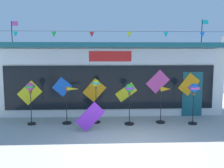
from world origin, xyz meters
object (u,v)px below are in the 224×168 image
kite_shop_building (109,76)px  wind_spinner_far_left (30,92)px  wind_spinner_right (164,99)px  display_kite_on_ground (90,117)px  wind_spinner_center_right (130,94)px  wind_spinner_far_right (194,93)px  wind_spinner_center_left (96,91)px  wind_spinner_left (70,101)px

kite_shop_building → wind_spinner_far_left: kite_shop_building is taller
wind_spinner_right → display_kite_on_ground: 3.15m
display_kite_on_ground → wind_spinner_center_right: bearing=28.2°
wind_spinner_center_right → wind_spinner_far_right: same height
wind_spinner_right → wind_spinner_far_right: size_ratio=0.91×
wind_spinner_right → kite_shop_building: bearing=123.6°
wind_spinner_center_left → display_kite_on_ground: 1.39m
wind_spinner_far_left → wind_spinner_center_right: 3.91m
wind_spinner_center_left → wind_spinner_center_right: (1.33, -0.32, -0.09)m
wind_spinner_center_right → wind_spinner_far_right: (2.55, -0.07, 0.05)m
wind_spinner_right → display_kite_on_ground: bearing=-161.2°
wind_spinner_far_right → wind_spinner_right: bearing=167.3°
wind_spinner_left → display_kite_on_ground: wind_spinner_left is taller
wind_spinner_far_right → display_kite_on_ground: size_ratio=1.65×
wind_spinner_left → display_kite_on_ground: size_ratio=1.51×
wind_spinner_far_left → wind_spinner_center_right: wind_spinner_far_left is taller
wind_spinner_center_left → wind_spinner_center_right: bearing=-13.5°
wind_spinner_center_left → wind_spinner_far_right: 3.89m
kite_shop_building → wind_spinner_far_left: (-3.20, -3.20, -0.36)m
wind_spinner_center_right → wind_spinner_far_left: bearing=177.1°
wind_spinner_far_left → wind_spinner_center_left: (2.58, 0.12, 0.03)m
display_kite_on_ground → kite_shop_building: bearing=79.0°
kite_shop_building → wind_spinner_right: size_ratio=7.11×
wind_spinner_center_left → wind_spinner_far_right: bearing=-5.6°
wind_spinner_far_left → wind_spinner_center_left: bearing=2.7°
wind_spinner_far_right → display_kite_on_ground: 4.20m
wind_spinner_center_left → display_kite_on_ground: bearing=-99.7°
wind_spinner_left → wind_spinner_center_left: wind_spinner_center_left is taller
wind_spinner_left → display_kite_on_ground: bearing=-51.7°
kite_shop_building → wind_spinner_center_left: bearing=-101.5°
wind_spinner_left → wind_spinner_far_right: 4.93m
wind_spinner_center_left → wind_spinner_left: bearing=-175.9°
wind_spinner_center_right → display_kite_on_ground: (-1.52, -0.81, -0.70)m
kite_shop_building → wind_spinner_far_left: size_ratio=6.36×
kite_shop_building → display_kite_on_ground: size_ratio=10.75×
kite_shop_building → display_kite_on_ground: 4.43m
kite_shop_building → wind_spinner_right: 3.91m
wind_spinner_far_right → display_kite_on_ground: (-4.07, -0.75, -0.74)m
wind_spinner_left → kite_shop_building: bearing=62.3°
wind_spinner_far_right → wind_spinner_far_left: bearing=177.7°
wind_spinner_far_left → display_kite_on_ground: (2.39, -1.01, -0.76)m
wind_spinner_center_left → wind_spinner_right: bearing=-2.7°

